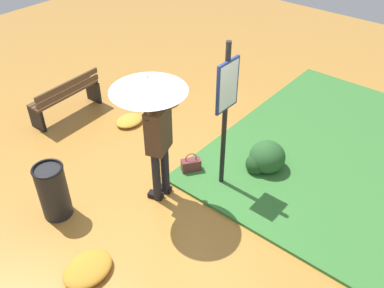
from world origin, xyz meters
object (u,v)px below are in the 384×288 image
(person_with_umbrella, at_px, (153,108))
(trash_bin, at_px, (53,191))
(handbag, at_px, (191,166))
(park_bench, at_px, (66,96))
(info_sign_post, at_px, (226,102))

(person_with_umbrella, bearing_deg, trash_bin, -38.41)
(person_with_umbrella, relative_size, trash_bin, 2.45)
(handbag, xyz_separation_m, park_bench, (0.19, -2.85, 0.28))
(handbag, height_order, trash_bin, trash_bin)
(person_with_umbrella, xyz_separation_m, handbag, (-0.76, -0.02, -1.42))
(info_sign_post, height_order, trash_bin, info_sign_post)
(info_sign_post, xyz_separation_m, park_bench, (0.28, -3.38, -1.04))
(handbag, height_order, park_bench, park_bench)
(person_with_umbrella, xyz_separation_m, info_sign_post, (-0.85, 0.52, -0.11))
(handbag, xyz_separation_m, trash_bin, (1.87, -0.87, 0.29))
(person_with_umbrella, relative_size, park_bench, 1.45)
(handbag, distance_m, trash_bin, 2.08)
(person_with_umbrella, height_order, info_sign_post, info_sign_post)
(info_sign_post, distance_m, park_bench, 3.55)
(person_with_umbrella, xyz_separation_m, park_bench, (-0.56, -2.86, -1.15))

